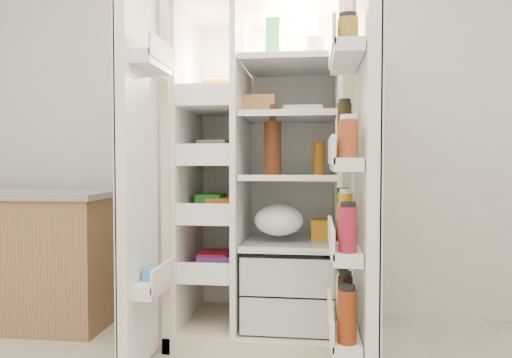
# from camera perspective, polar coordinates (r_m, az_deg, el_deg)

# --- Properties ---
(wall_back) EXTENTS (4.00, 0.02, 2.70)m
(wall_back) POSITION_cam_1_polar(r_m,az_deg,el_deg) (3.09, 1.02, 9.33)
(wall_back) COLOR silver
(wall_back) RESTS_ON floor
(refrigerator) EXTENTS (0.92, 0.70, 1.80)m
(refrigerator) POSITION_cam_1_polar(r_m,az_deg,el_deg) (2.72, 1.15, -2.48)
(refrigerator) COLOR beige
(refrigerator) RESTS_ON floor
(freezer_door) EXTENTS (0.15, 0.40, 1.72)m
(freezer_door) POSITION_cam_1_polar(r_m,az_deg,el_deg) (2.25, -13.67, 0.24)
(freezer_door) COLOR white
(freezer_door) RESTS_ON floor
(fridge_door) EXTENTS (0.17, 0.58, 1.72)m
(fridge_door) POSITION_cam_1_polar(r_m,az_deg,el_deg) (2.02, 12.33, -0.56)
(fridge_door) COLOR white
(fridge_door) RESTS_ON floor
(kitchen_counter) EXTENTS (1.08, 0.58, 0.79)m
(kitchen_counter) POSITION_cam_1_polar(r_m,az_deg,el_deg) (3.23, -25.49, -8.21)
(kitchen_counter) COLOR #9A6A4D
(kitchen_counter) RESTS_ON floor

